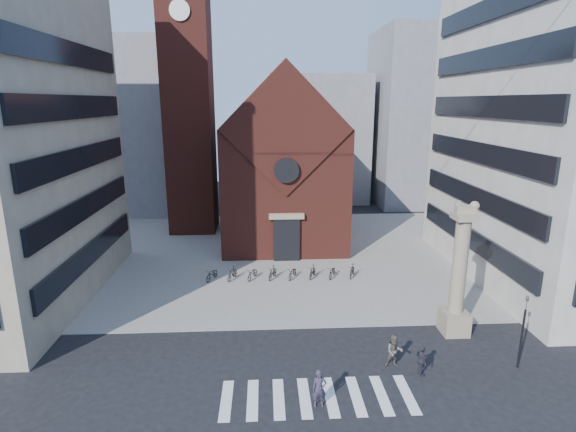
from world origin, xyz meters
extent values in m
plane|color=black|center=(0.00, 0.00, 0.00)|extent=(120.00, 120.00, 0.00)
cube|color=gray|center=(0.00, 19.00, 0.03)|extent=(46.00, 30.00, 0.05)
cube|color=maroon|center=(0.00, 25.00, 6.00)|extent=(12.00, 16.00, 12.00)
cube|color=maroon|center=(0.00, 25.40, 12.00)|extent=(12.00, 15.40, 12.00)
cube|color=maroon|center=(0.00, 17.05, 12.00)|extent=(11.76, 0.50, 11.76)
cylinder|color=black|center=(0.00, 16.60, 8.50)|extent=(2.20, 0.30, 2.20)
cube|color=black|center=(0.00, 16.85, 2.00)|extent=(2.40, 0.30, 4.00)
cube|color=gray|center=(0.00, 16.80, 4.30)|extent=(3.20, 0.40, 0.50)
cube|color=maroon|center=(-10.00, 28.00, 15.00)|extent=(5.00, 5.00, 30.00)
cylinder|color=white|center=(-10.00, 25.40, 23.00)|extent=(2.00, 0.20, 2.00)
cube|color=gray|center=(-20.00, 40.00, 11.00)|extent=(16.00, 14.00, 22.00)
cube|color=gray|center=(6.00, 45.00, 9.00)|extent=(14.00, 12.00, 18.00)
cube|color=gray|center=(22.00, 42.00, 12.00)|extent=(16.00, 14.00, 24.00)
cube|color=gray|center=(10.00, 3.00, 0.75)|extent=(1.60, 1.60, 1.50)
cylinder|color=gray|center=(10.00, 3.00, 4.50)|extent=(0.90, 0.90, 6.00)
cube|color=gray|center=(10.00, 3.00, 7.70)|extent=(1.30, 1.30, 0.40)
cube|color=gray|center=(10.00, 3.00, 8.10)|extent=(1.20, 0.50, 0.55)
sphere|color=gray|center=(10.55, 3.00, 8.35)|extent=(0.56, 0.56, 0.56)
cube|color=gray|center=(9.50, 3.00, 8.50)|extent=(0.25, 0.15, 0.35)
cylinder|color=black|center=(12.00, -1.00, 1.75)|extent=(0.12, 0.12, 3.50)
imported|color=black|center=(12.00, -1.00, 3.90)|extent=(0.13, 0.16, 0.80)
imported|color=#322C3D|center=(0.54, -3.66, 0.97)|extent=(0.72, 0.48, 1.93)
imported|color=#594E47|center=(5.10, -0.56, 0.96)|extent=(1.00, 0.81, 1.92)
imported|color=#2B2A32|center=(6.35, -1.41, 0.87)|extent=(0.53, 1.06, 1.74)
imported|color=black|center=(-6.39, 12.55, 0.53)|extent=(1.28, 1.93, 0.96)
imported|color=black|center=(-4.72, 12.55, 0.58)|extent=(1.14, 1.83, 1.06)
imported|color=black|center=(-3.05, 12.55, 0.53)|extent=(1.28, 1.93, 0.96)
imported|color=black|center=(-1.38, 12.55, 0.58)|extent=(1.14, 1.83, 1.06)
imported|color=black|center=(0.29, 12.55, 0.53)|extent=(1.28, 1.93, 0.96)
imported|color=black|center=(1.95, 12.55, 0.58)|extent=(1.14, 1.83, 1.06)
imported|color=black|center=(3.62, 12.55, 0.53)|extent=(1.28, 1.93, 0.96)
imported|color=black|center=(5.29, 12.55, 0.58)|extent=(1.14, 1.83, 1.06)
camera|label=1|loc=(-1.98, -22.42, 14.41)|focal=28.00mm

